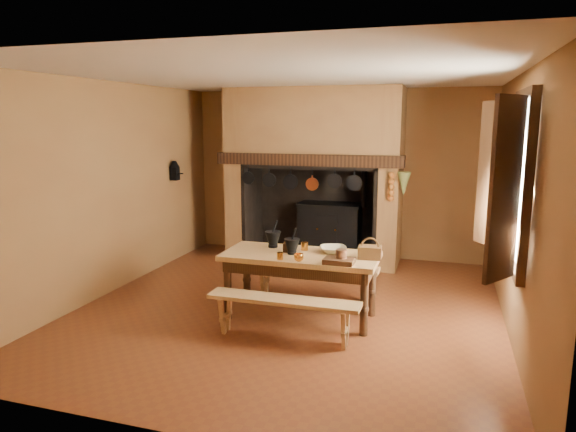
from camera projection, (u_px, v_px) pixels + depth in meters
The scene contains 28 objects.
floor at pixel (290, 308), 6.36m from camera, with size 5.50×5.50×0.00m, color #613017.
ceiling at pixel (290, 75), 5.85m from camera, with size 5.50×5.50×0.00m, color silver.
back_wall at pixel (338, 174), 8.69m from camera, with size 5.00×0.02×2.80m, color olive.
wall_left at pixel (111, 188), 6.83m from camera, with size 0.02×5.50×2.80m, color olive.
wall_right at pixel (518, 206), 5.38m from camera, with size 0.02×5.50×2.80m, color olive.
wall_front at pixel (174, 251), 3.52m from camera, with size 5.00×0.02×2.80m, color olive.
chimney_breast at pixel (314, 150), 8.29m from camera, with size 2.95×0.96×2.80m.
iron_range at pixel (330, 230), 8.58m from camera, with size 1.12×0.55×1.60m.
hearth_pans at pixel (269, 251), 8.73m from camera, with size 0.51×0.62×0.20m.
hanging_pans at pixel (303, 182), 7.91m from camera, with size 1.92×0.29×0.27m.
onion_string at pixel (391, 187), 7.51m from camera, with size 0.12×0.10×0.46m, color #9F541D, non-canonical shape.
herb_bunch at pixel (404, 184), 7.45m from camera, with size 0.20×0.20×0.35m, color #606A32.
window at pixel (509, 182), 4.99m from camera, with size 0.39×1.75×1.76m.
wall_coffee_mill at pixel (175, 169), 8.24m from camera, with size 0.23×0.16×0.31m.
work_table at pixel (301, 264), 5.94m from camera, with size 1.79×0.79×0.77m.
bench_front at pixel (283, 309), 5.38m from camera, with size 1.63×0.29×0.46m.
bench_back at pixel (314, 273), 6.60m from camera, with size 1.66×0.29×0.47m.
mortar_large at pixel (273, 238), 6.20m from camera, with size 0.20×0.20×0.33m.
mortar_small at pixel (292, 246), 5.88m from camera, with size 0.18×0.18×0.31m.
coffee_grinder at pixel (288, 247), 5.99m from camera, with size 0.15×0.12×0.16m.
brass_mug_a at pixel (280, 256), 5.67m from camera, with size 0.07×0.07×0.08m, color #C77F2E.
brass_mug_b at pixel (305, 246), 6.07m from camera, with size 0.09×0.09×0.10m, color #C77F2E.
mixing_bowl at pixel (333, 250), 5.95m from camera, with size 0.31×0.31×0.08m, color beige.
stoneware_crock at pixel (341, 256), 5.51m from camera, with size 0.12×0.12×0.15m, color #51301E.
glass_jar at pixel (370, 252), 5.73m from camera, with size 0.08×0.08×0.14m, color beige.
wicker_basket at pixel (370, 252), 5.70m from camera, with size 0.26×0.20×0.24m.
wooden_tray at pixel (339, 261), 5.51m from camera, with size 0.32×0.23×0.06m, color #352110.
brass_cup at pixel (299, 257), 5.59m from camera, with size 0.11×0.11×0.08m, color #C77F2E.
Camera 1 is at (1.76, -5.78, 2.29)m, focal length 32.00 mm.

